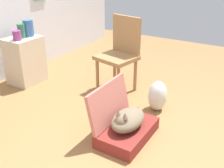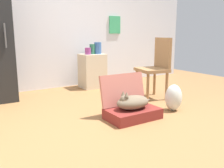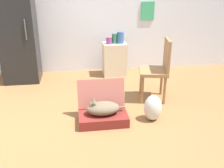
{
  "view_description": "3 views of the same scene",
  "coord_description": "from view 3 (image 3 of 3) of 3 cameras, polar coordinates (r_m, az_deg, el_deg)",
  "views": [
    {
      "loc": [
        -1.84,
        -1.07,
        1.64
      ],
      "look_at": [
        0.33,
        0.26,
        0.45
      ],
      "focal_mm": 43.44,
      "sensor_mm": 36.0,
      "label": 1
    },
    {
      "loc": [
        -1.62,
        -2.34,
        1.03
      ],
      "look_at": [
        0.04,
        0.28,
        0.4
      ],
      "focal_mm": 39.26,
      "sensor_mm": 36.0,
      "label": 2
    },
    {
      "loc": [
        -0.17,
        -3.0,
        1.73
      ],
      "look_at": [
        0.34,
        0.52,
        0.32
      ],
      "focal_mm": 40.57,
      "sensor_mm": 36.0,
      "label": 3
    }
  ],
  "objects": [
    {
      "name": "ground_plane",
      "position": [
        3.47,
        -4.44,
        -8.45
      ],
      "size": [
        7.68,
        7.68,
        0.0
      ],
      "primitive_type": "plane",
      "color": "olive",
      "rests_on": "ground"
    },
    {
      "name": "wall_back",
      "position": [
        5.28,
        -6.69,
        16.76
      ],
      "size": [
        6.4,
        0.15,
        2.6
      ],
      "color": "silver",
      "rests_on": "ground"
    },
    {
      "name": "suitcase_base",
      "position": [
        3.42,
        -2.03,
        -7.66
      ],
      "size": [
        0.65,
        0.41,
        0.13
      ],
      "primitive_type": "cube",
      "color": "maroon",
      "rests_on": "ground"
    },
    {
      "name": "suitcase_lid",
      "position": [
        3.49,
        -2.48,
        -2.11
      ],
      "size": [
        0.65,
        0.12,
        0.4
      ],
      "primitive_type": "cube",
      "rotation": [
        1.36,
        0.0,
        0.0
      ],
      "color": "#B26356",
      "rests_on": "suitcase_base"
    },
    {
      "name": "cat",
      "position": [
        3.34,
        -2.24,
        -5.39
      ],
      "size": [
        0.52,
        0.28,
        0.23
      ],
      "color": "brown",
      "rests_on": "suitcase_base"
    },
    {
      "name": "plastic_bag_white",
      "position": [
        3.46,
        9.19,
        -5.33
      ],
      "size": [
        0.24,
        0.21,
        0.36
      ],
      "primitive_type": "ellipsoid",
      "color": "silver",
      "rests_on": "ground"
    },
    {
      "name": "refrigerator",
      "position": [
        4.98,
        -20.41,
        10.86
      ],
      "size": [
        0.64,
        0.6,
        1.84
      ],
      "color": "black",
      "rests_on": "ground"
    },
    {
      "name": "side_table",
      "position": [
        5.11,
        0.55,
        5.61
      ],
      "size": [
        0.45,
        0.38,
        0.65
      ],
      "primitive_type": "cube",
      "color": "beige",
      "rests_on": "ground"
    },
    {
      "name": "vase_tall",
      "position": [
        4.95,
        -0.67,
        9.75
      ],
      "size": [
        0.11,
        0.11,
        0.13
      ],
      "primitive_type": "cylinder",
      "color": "#8C387A",
      "rests_on": "side_table"
    },
    {
      "name": "vase_short",
      "position": [
        5.0,
        1.91,
        10.42
      ],
      "size": [
        0.14,
        0.14,
        0.22
      ],
      "primitive_type": "cylinder",
      "color": "#38609E",
      "rests_on": "side_table"
    },
    {
      "name": "vase_round",
      "position": [
        5.0,
        0.58,
        10.23
      ],
      "size": [
        0.1,
        0.1,
        0.19
      ],
      "primitive_type": "cylinder",
      "color": "#2D7051",
      "rests_on": "side_table"
    },
    {
      "name": "chair",
      "position": [
        3.99,
        10.39,
        3.7
      ],
      "size": [
        0.51,
        0.54,
        0.98
      ],
      "rotation": [
        0.0,
        0.0,
        -1.77
      ],
      "color": "olive",
      "rests_on": "ground"
    }
  ]
}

